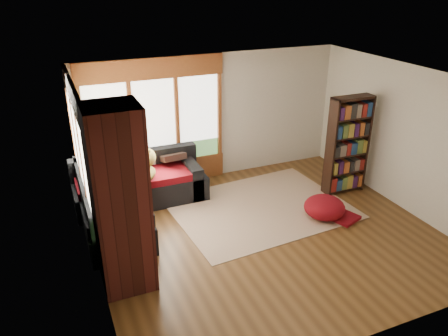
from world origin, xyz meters
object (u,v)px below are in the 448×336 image
object	(u,v)px
sectional_sofa	(129,195)
bookshelf	(348,146)
dog_brindle	(118,184)
pouf	(324,207)
dog_tan	(139,173)
area_rug	(260,208)
brick_chimney	(120,201)

from	to	relation	value
sectional_sofa	bookshelf	world-z (taller)	bookshelf
dog_brindle	pouf	bearing A→B (deg)	-128.80
dog_brindle	dog_tan	bearing A→B (deg)	-75.66
sectional_sofa	bookshelf	xyz separation A→B (m)	(4.09, -0.89, 0.67)
bookshelf	dog_brindle	xyz separation A→B (m)	(-4.33, 0.44, -0.20)
bookshelf	pouf	distance (m)	1.42
area_rug	sectional_sofa	bearing A→B (deg)	158.55
brick_chimney	area_rug	world-z (taller)	brick_chimney
area_rug	pouf	world-z (taller)	pouf
pouf	dog_brindle	xyz separation A→B (m)	(-3.38, 1.17, 0.57)
bookshelf	pouf	size ratio (longest dim) A/B	2.67
dog_tan	dog_brindle	bearing A→B (deg)	174.05
bookshelf	dog_brindle	size ratio (longest dim) A/B	2.00
bookshelf	pouf	world-z (taller)	bookshelf
brick_chimney	dog_tan	size ratio (longest dim) A/B	2.58
brick_chimney	sectional_sofa	size ratio (longest dim) A/B	1.18
sectional_sofa	dog_tan	world-z (taller)	dog_tan
sectional_sofa	area_rug	distance (m)	2.43
area_rug	pouf	xyz separation A→B (m)	(0.90, -0.73, 0.20)
dog_tan	pouf	bearing A→B (deg)	-66.13
brick_chimney	dog_brindle	world-z (taller)	brick_chimney
pouf	dog_tan	bearing A→B (deg)	153.88
sectional_sofa	area_rug	size ratio (longest dim) A/B	0.70
bookshelf	dog_brindle	bearing A→B (deg)	174.14
pouf	brick_chimney	bearing A→B (deg)	-173.15
pouf	dog_tan	size ratio (longest dim) A/B	0.72
brick_chimney	bookshelf	distance (m)	4.70
brick_chimney	area_rug	xyz separation A→B (m)	(2.69, 1.16, -1.29)
sectional_sofa	dog_tan	distance (m)	0.54
brick_chimney	sectional_sofa	distance (m)	2.32
sectional_sofa	area_rug	world-z (taller)	sectional_sofa
dog_tan	sectional_sofa	bearing A→B (deg)	98.53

